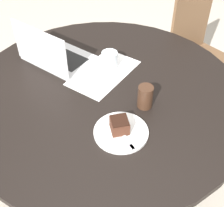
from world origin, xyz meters
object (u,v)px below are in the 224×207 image
laptop (55,56)px  plate (121,132)px  chair (200,54)px  coffee_glass (145,97)px

laptop → plate: bearing=-20.2°
chair → laptop: (0.79, -0.60, 0.28)m
plate → laptop: bearing=-119.5°
coffee_glass → laptop: size_ratio=0.28×
coffee_glass → chair: bearing=176.2°
coffee_glass → laptop: laptop is taller
chair → coffee_glass: size_ratio=9.39×
plate → coffee_glass: (-0.19, 0.02, 0.05)m
plate → coffee_glass: coffee_glass is taller
laptop → chair: bearing=62.3°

